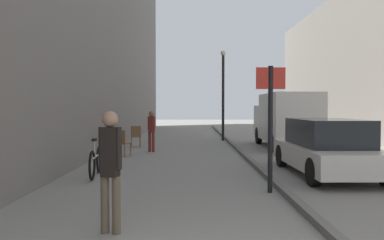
{
  "coord_description": "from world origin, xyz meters",
  "views": [
    {
      "loc": [
        -0.29,
        -2.52,
        1.75
      ],
      "look_at": [
        -0.34,
        14.61,
        1.18
      ],
      "focal_mm": 35.24,
      "sensor_mm": 36.0,
      "label": 1
    }
  ],
  "objects_px": {
    "pedestrian_main_foreground": "(111,163)",
    "pedestrian_mid_block": "(152,128)",
    "parked_car": "(328,148)",
    "lamp_post": "(224,89)",
    "cafe_chair_near_window": "(123,141)",
    "bicycle_leaning": "(97,161)",
    "delivery_van": "(287,119)",
    "cafe_chair_by_doorway": "(137,135)",
    "street_sign_post": "(272,118)"
  },
  "relations": [
    {
      "from": "parked_car",
      "to": "bicycle_leaning",
      "type": "xyz_separation_m",
      "value": [
        -5.95,
        -0.24,
        -0.33
      ]
    },
    {
      "from": "pedestrian_main_foreground",
      "to": "cafe_chair_by_doorway",
      "type": "height_order",
      "value": "pedestrian_main_foreground"
    },
    {
      "from": "parked_car",
      "to": "street_sign_post",
      "type": "relative_size",
      "value": 1.62
    },
    {
      "from": "parked_car",
      "to": "cafe_chair_by_doorway",
      "type": "relative_size",
      "value": 4.49
    },
    {
      "from": "bicycle_leaning",
      "to": "pedestrian_main_foreground",
      "type": "bearing_deg",
      "value": -78.01
    },
    {
      "from": "cafe_chair_near_window",
      "to": "pedestrian_mid_block",
      "type": "bearing_deg",
      "value": 81.41
    },
    {
      "from": "cafe_chair_near_window",
      "to": "lamp_post",
      "type": "bearing_deg",
      "value": 80.7
    },
    {
      "from": "street_sign_post",
      "to": "delivery_van",
      "type": "bearing_deg",
      "value": -107.35
    },
    {
      "from": "delivery_van",
      "to": "parked_car",
      "type": "height_order",
      "value": "delivery_van"
    },
    {
      "from": "parked_car",
      "to": "street_sign_post",
      "type": "xyz_separation_m",
      "value": [
        -1.9,
        -2.05,
        0.83
      ]
    },
    {
      "from": "pedestrian_mid_block",
      "to": "delivery_van",
      "type": "bearing_deg",
      "value": -142.46
    },
    {
      "from": "parked_car",
      "to": "cafe_chair_near_window",
      "type": "relative_size",
      "value": 4.49
    },
    {
      "from": "parked_car",
      "to": "lamp_post",
      "type": "height_order",
      "value": "lamp_post"
    },
    {
      "from": "pedestrian_main_foreground",
      "to": "cafe_chair_by_doorway",
      "type": "distance_m",
      "value": 11.46
    },
    {
      "from": "cafe_chair_by_doorway",
      "to": "bicycle_leaning",
      "type": "bearing_deg",
      "value": -100.19
    },
    {
      "from": "lamp_post",
      "to": "bicycle_leaning",
      "type": "height_order",
      "value": "lamp_post"
    },
    {
      "from": "cafe_chair_near_window",
      "to": "cafe_chair_by_doorway",
      "type": "relative_size",
      "value": 1.0
    },
    {
      "from": "delivery_van",
      "to": "street_sign_post",
      "type": "relative_size",
      "value": 1.94
    },
    {
      "from": "street_sign_post",
      "to": "bicycle_leaning",
      "type": "distance_m",
      "value": 4.59
    },
    {
      "from": "bicycle_leaning",
      "to": "cafe_chair_near_window",
      "type": "distance_m",
      "value": 3.85
    },
    {
      "from": "lamp_post",
      "to": "bicycle_leaning",
      "type": "relative_size",
      "value": 2.69
    },
    {
      "from": "delivery_van",
      "to": "parked_car",
      "type": "relative_size",
      "value": 1.19
    },
    {
      "from": "cafe_chair_near_window",
      "to": "cafe_chair_by_doorway",
      "type": "bearing_deg",
      "value": 112.64
    },
    {
      "from": "parked_car",
      "to": "cafe_chair_near_window",
      "type": "xyz_separation_m",
      "value": [
        -6.01,
        3.6,
        -0.17
      ]
    },
    {
      "from": "street_sign_post",
      "to": "bicycle_leaning",
      "type": "xyz_separation_m",
      "value": [
        -4.05,
        1.81,
        -1.16
      ]
    },
    {
      "from": "parked_car",
      "to": "bicycle_leaning",
      "type": "relative_size",
      "value": 2.39
    },
    {
      "from": "street_sign_post",
      "to": "bicycle_leaning",
      "type": "height_order",
      "value": "street_sign_post"
    },
    {
      "from": "pedestrian_main_foreground",
      "to": "lamp_post",
      "type": "xyz_separation_m",
      "value": [
        2.77,
        14.7,
        1.74
      ]
    },
    {
      "from": "pedestrian_mid_block",
      "to": "cafe_chair_by_doorway",
      "type": "distance_m",
      "value": 1.99
    },
    {
      "from": "pedestrian_mid_block",
      "to": "lamp_post",
      "type": "distance_m",
      "value": 6.28
    },
    {
      "from": "lamp_post",
      "to": "bicycle_leaning",
      "type": "distance_m",
      "value": 11.39
    },
    {
      "from": "cafe_chair_near_window",
      "to": "pedestrian_main_foreground",
      "type": "bearing_deg",
      "value": -57.32
    },
    {
      "from": "pedestrian_main_foreground",
      "to": "pedestrian_mid_block",
      "type": "relative_size",
      "value": 1.05
    },
    {
      "from": "parked_car",
      "to": "cafe_chair_near_window",
      "type": "distance_m",
      "value": 7.01
    },
    {
      "from": "pedestrian_main_foreground",
      "to": "cafe_chair_by_doorway",
      "type": "xyz_separation_m",
      "value": [
        -1.35,
        11.37,
        -0.44
      ]
    },
    {
      "from": "parked_car",
      "to": "street_sign_post",
      "type": "distance_m",
      "value": 2.91
    },
    {
      "from": "cafe_chair_near_window",
      "to": "cafe_chair_by_doorway",
      "type": "distance_m",
      "value": 3.2
    },
    {
      "from": "delivery_van",
      "to": "parked_car",
      "type": "bearing_deg",
      "value": -94.9
    },
    {
      "from": "delivery_van",
      "to": "bicycle_leaning",
      "type": "height_order",
      "value": "delivery_van"
    },
    {
      "from": "pedestrian_mid_block",
      "to": "bicycle_leaning",
      "type": "xyz_separation_m",
      "value": [
        -0.84,
        -5.3,
        -0.56
      ]
    },
    {
      "from": "bicycle_leaning",
      "to": "cafe_chair_by_doorway",
      "type": "height_order",
      "value": "bicycle_leaning"
    },
    {
      "from": "lamp_post",
      "to": "cafe_chair_by_doorway",
      "type": "bearing_deg",
      "value": -141.06
    },
    {
      "from": "delivery_van",
      "to": "cafe_chair_by_doorway",
      "type": "distance_m",
      "value": 6.6
    },
    {
      "from": "street_sign_post",
      "to": "cafe_chair_by_doorway",
      "type": "bearing_deg",
      "value": -66.61
    },
    {
      "from": "pedestrian_main_foreground",
      "to": "bicycle_leaning",
      "type": "relative_size",
      "value": 0.96
    },
    {
      "from": "pedestrian_main_foreground",
      "to": "cafe_chair_by_doorway",
      "type": "relative_size",
      "value": 1.81
    },
    {
      "from": "street_sign_post",
      "to": "cafe_chair_near_window",
      "type": "bearing_deg",
      "value": -55.34
    },
    {
      "from": "pedestrian_main_foreground",
      "to": "bicycle_leaning",
      "type": "height_order",
      "value": "pedestrian_main_foreground"
    },
    {
      "from": "pedestrian_mid_block",
      "to": "cafe_chair_near_window",
      "type": "relative_size",
      "value": 1.73
    },
    {
      "from": "delivery_van",
      "to": "lamp_post",
      "type": "height_order",
      "value": "lamp_post"
    }
  ]
}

